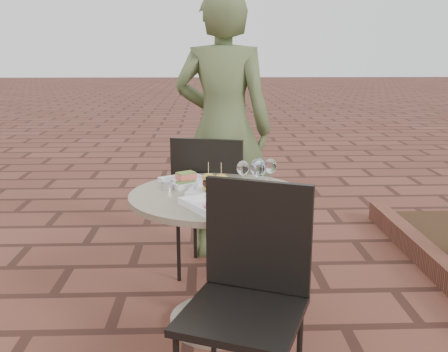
{
  "coord_description": "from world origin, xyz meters",
  "views": [
    {
      "loc": [
        0.1,
        -2.37,
        1.41
      ],
      "look_at": [
        0.19,
        0.07,
        0.82
      ],
      "focal_mm": 40.0,
      "sensor_mm": 36.0,
      "label": 1
    }
  ],
  "objects_px": {
    "chair_far": "(211,196)",
    "chair_near": "(250,280)",
    "diner": "(223,129)",
    "plate_salmon": "(186,180)",
    "plate_sliders": "(215,188)",
    "plate_tuna": "(217,203)",
    "cafe_table": "(218,239)"
  },
  "relations": [
    {
      "from": "chair_far",
      "to": "chair_near",
      "type": "height_order",
      "value": "same"
    },
    {
      "from": "diner",
      "to": "plate_salmon",
      "type": "relative_size",
      "value": 5.83
    },
    {
      "from": "chair_near",
      "to": "plate_sliders",
      "type": "relative_size",
      "value": 3.09
    },
    {
      "from": "chair_far",
      "to": "plate_sliders",
      "type": "relative_size",
      "value": 3.09
    },
    {
      "from": "plate_salmon",
      "to": "plate_tuna",
      "type": "xyz_separation_m",
      "value": [
        0.16,
        -0.43,
        -0.0
      ]
    },
    {
      "from": "chair_near",
      "to": "diner",
      "type": "distance_m",
      "value": 1.62
    },
    {
      "from": "chair_far",
      "to": "plate_salmon",
      "type": "height_order",
      "value": "chair_far"
    },
    {
      "from": "chair_near",
      "to": "plate_sliders",
      "type": "distance_m",
      "value": 0.67
    },
    {
      "from": "chair_near",
      "to": "plate_sliders",
      "type": "height_order",
      "value": "chair_near"
    },
    {
      "from": "cafe_table",
      "to": "plate_tuna",
      "type": "xyz_separation_m",
      "value": [
        -0.01,
        -0.22,
        0.26
      ]
    },
    {
      "from": "cafe_table",
      "to": "plate_tuna",
      "type": "height_order",
      "value": "plate_tuna"
    },
    {
      "from": "chair_far",
      "to": "plate_tuna",
      "type": "xyz_separation_m",
      "value": [
        0.02,
        -0.8,
        0.2
      ]
    },
    {
      "from": "cafe_table",
      "to": "chair_near",
      "type": "distance_m",
      "value": 0.64
    },
    {
      "from": "cafe_table",
      "to": "chair_far",
      "type": "xyz_separation_m",
      "value": [
        -0.03,
        0.58,
        0.07
      ]
    },
    {
      "from": "chair_near",
      "to": "plate_tuna",
      "type": "relative_size",
      "value": 2.49
    },
    {
      "from": "chair_far",
      "to": "plate_sliders",
      "type": "distance_m",
      "value": 0.62
    },
    {
      "from": "cafe_table",
      "to": "chair_far",
      "type": "relative_size",
      "value": 0.97
    },
    {
      "from": "chair_far",
      "to": "diner",
      "type": "relative_size",
      "value": 0.51
    },
    {
      "from": "plate_sliders",
      "to": "chair_near",
      "type": "bearing_deg",
      "value": -78.64
    },
    {
      "from": "chair_near",
      "to": "plate_salmon",
      "type": "distance_m",
      "value": 0.9
    },
    {
      "from": "cafe_table",
      "to": "diner",
      "type": "relative_size",
      "value": 0.49
    },
    {
      "from": "diner",
      "to": "plate_sliders",
      "type": "distance_m",
      "value": 0.97
    },
    {
      "from": "chair_far",
      "to": "plate_salmon",
      "type": "xyz_separation_m",
      "value": [
        -0.14,
        -0.37,
        0.2
      ]
    },
    {
      "from": "plate_tuna",
      "to": "plate_sliders",
      "type": "bearing_deg",
      "value": 92.15
    },
    {
      "from": "plate_salmon",
      "to": "plate_tuna",
      "type": "distance_m",
      "value": 0.46
    },
    {
      "from": "cafe_table",
      "to": "plate_sliders",
      "type": "height_order",
      "value": "plate_sliders"
    },
    {
      "from": "diner",
      "to": "plate_tuna",
      "type": "distance_m",
      "value": 1.18
    },
    {
      "from": "chair_far",
      "to": "plate_sliders",
      "type": "height_order",
      "value": "chair_far"
    },
    {
      "from": "cafe_table",
      "to": "chair_far",
      "type": "height_order",
      "value": "chair_far"
    },
    {
      "from": "plate_sliders",
      "to": "chair_far",
      "type": "bearing_deg",
      "value": 91.44
    },
    {
      "from": "diner",
      "to": "plate_salmon",
      "type": "bearing_deg",
      "value": 85.54
    },
    {
      "from": "plate_tuna",
      "to": "cafe_table",
      "type": "bearing_deg",
      "value": 87.9
    }
  ]
}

